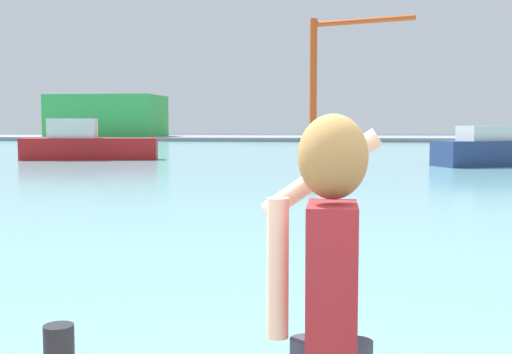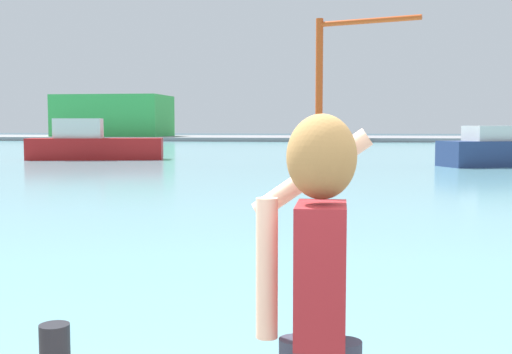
{
  "view_description": "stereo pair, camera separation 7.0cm",
  "coord_description": "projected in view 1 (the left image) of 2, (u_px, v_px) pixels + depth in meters",
  "views": [
    {
      "loc": [
        0.28,
        -2.26,
        2.29
      ],
      "look_at": [
        -0.68,
        4.78,
        1.71
      ],
      "focal_mm": 45.08,
      "sensor_mm": 36.0,
      "label": 1
    },
    {
      "loc": [
        0.35,
        -2.25,
        2.29
      ],
      "look_at": [
        -0.68,
        4.78,
        1.71
      ],
      "focal_mm": 45.08,
      "sensor_mm": 36.0,
      "label": 2
    }
  ],
  "objects": [
    {
      "name": "ground_plane",
      "position": [
        340.0,
        153.0,
        51.84
      ],
      "size": [
        220.0,
        220.0,
        0.0
      ],
      "primitive_type": "plane",
      "color": "#334751"
    },
    {
      "name": "harbor_water",
      "position": [
        340.0,
        152.0,
        53.81
      ],
      "size": [
        140.0,
        100.0,
        0.02
      ],
      "primitive_type": "cube",
      "color": "#6BA8B2",
      "rests_on": "ground_plane"
    },
    {
      "name": "far_shore_dock",
      "position": [
        341.0,
        138.0,
        93.3
      ],
      "size": [
        140.0,
        20.0,
        0.54
      ],
      "primitive_type": "cube",
      "color": "gray",
      "rests_on": "ground_plane"
    },
    {
      "name": "person_photographer",
      "position": [
        329.0,
        280.0,
        2.61
      ],
      "size": [
        0.52,
        0.55,
        1.74
      ],
      "rotation": [
        0.0,
        0.0,
        1.58
      ],
      "color": "#2D3342",
      "rests_on": "quay_promenade"
    },
    {
      "name": "boat_moored",
      "position": [
        87.0,
        145.0,
        41.5
      ],
      "size": [
        8.79,
        3.64,
        2.66
      ],
      "rotation": [
        0.0,
        0.0,
        0.22
      ],
      "color": "#B21919",
      "rests_on": "harbor_water"
    },
    {
      "name": "boat_moored_2",
      "position": [
        496.0,
        151.0,
        35.34
      ],
      "size": [
        7.39,
        4.95,
        2.21
      ],
      "rotation": [
        0.0,
        0.0,
        0.42
      ],
      "color": "navy",
      "rests_on": "harbor_water"
    },
    {
      "name": "warehouse_left",
      "position": [
        108.0,
        116.0,
        95.87
      ],
      "size": [
        15.87,
        10.32,
        6.07
      ],
      "primitive_type": "cube",
      "color": "green",
      "rests_on": "far_shore_dock"
    },
    {
      "name": "port_crane",
      "position": [
        327.0,
        62.0,
        86.46
      ],
      "size": [
        13.62,
        5.09,
        16.05
      ],
      "color": "#D84C19",
      "rests_on": "far_shore_dock"
    }
  ]
}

